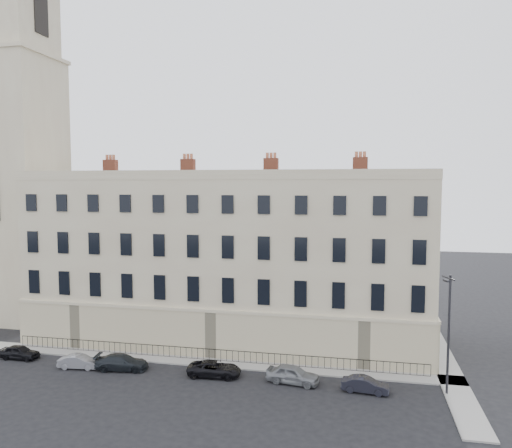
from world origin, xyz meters
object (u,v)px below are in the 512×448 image
object	(u,v)px
car_c	(122,362)
car_e	(293,374)
car_b	(79,362)
car_a	(20,352)
streetlamp	(448,329)
car_f	(365,385)
car_d	(214,369)

from	to	relation	value
car_c	car_e	bearing A→B (deg)	-97.78
car_c	car_e	world-z (taller)	car_e
car_b	car_c	world-z (taller)	car_c
car_a	streetlamp	size ratio (longest dim) A/B	0.39
car_a	car_e	world-z (taller)	car_e
car_b	car_c	bearing A→B (deg)	-90.08
car_a	car_e	bearing A→B (deg)	-90.72
car_a	car_e	distance (m)	23.15
car_e	car_f	distance (m)	5.24
car_c	car_e	distance (m)	13.59
car_c	streetlamp	size ratio (longest dim) A/B	0.49
car_e	car_a	bearing A→B (deg)	97.48
car_f	car_b	bearing A→B (deg)	96.00
car_e	streetlamp	bearing A→B (deg)	-81.24
streetlamp	car_e	bearing A→B (deg)	160.82
car_a	car_d	world-z (taller)	car_a
car_a	streetlamp	xyz separation A→B (m)	(33.88, -0.34, 4.12)
car_c	car_e	size ratio (longest dim) A/B	1.06
car_e	streetlamp	xyz separation A→B (m)	(10.73, 0.06, 4.03)
car_b	streetlamp	xyz separation A→B (m)	(27.79, 0.57, 4.16)
car_a	streetlamp	distance (m)	34.13
car_f	streetlamp	xyz separation A→B (m)	(5.52, 0.60, 4.15)
car_b	streetlamp	size ratio (longest dim) A/B	0.38
car_e	streetlamp	world-z (taller)	streetlamp
car_a	car_b	bearing A→B (deg)	-98.25
car_b	car_f	world-z (taller)	car_f
car_a	car_f	world-z (taller)	car_a
car_c	streetlamp	world-z (taller)	streetlamp
car_a	car_f	size ratio (longest dim) A/B	1.01
car_c	car_f	world-z (taller)	car_c
car_c	car_f	xyz separation A→B (m)	(18.80, -0.43, -0.06)
car_a	car_c	bearing A→B (deg)	-92.78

